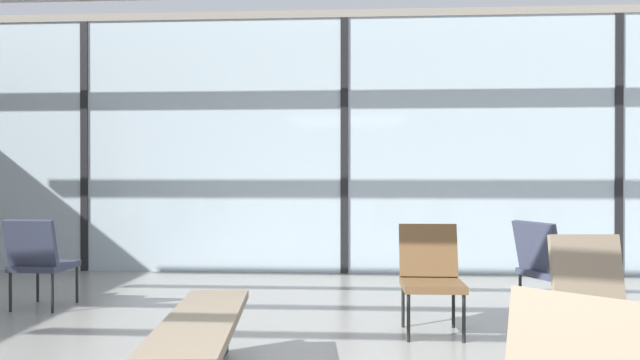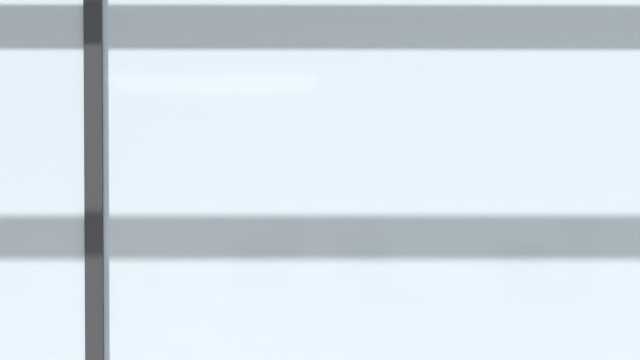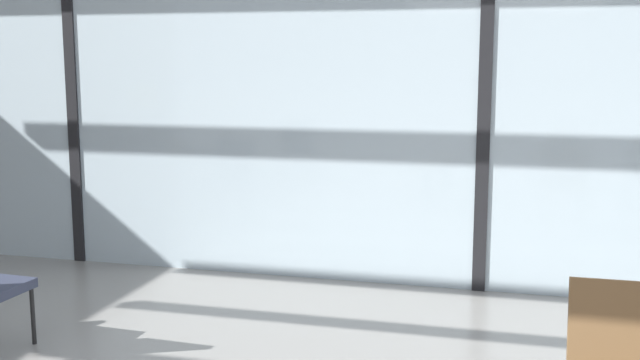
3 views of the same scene
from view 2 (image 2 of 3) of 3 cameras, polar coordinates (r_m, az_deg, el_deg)
name	(u,v)px [view 2 (image 2 of 3)]	position (r m, az deg, el deg)	size (l,w,h in m)	color
glass_curtain_wall	(96,136)	(4.54, -16.15, 3.16)	(14.00, 0.08, 3.35)	silver
window_mullion_1	(96,136)	(4.54, -16.15, 3.16)	(0.10, 0.12, 3.35)	black
parked_airplane	(288,115)	(8.87, -2.34, 4.82)	(11.09, 4.19, 4.19)	silver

